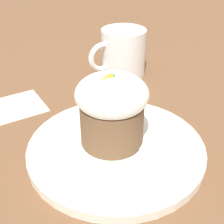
% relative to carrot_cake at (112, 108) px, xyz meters
% --- Properties ---
extents(ground_plane, '(4.00, 4.00, 0.00)m').
position_rel_carrot_cake_xyz_m(ground_plane, '(0.00, 0.01, -0.07)').
color(ground_plane, brown).
extents(dessert_plate, '(0.25, 0.25, 0.01)m').
position_rel_carrot_cake_xyz_m(dessert_plate, '(0.00, 0.01, -0.06)').
color(dessert_plate, white).
rests_on(dessert_plate, ground_plane).
extents(carrot_cake, '(0.10, 0.10, 0.11)m').
position_rel_carrot_cake_xyz_m(carrot_cake, '(0.00, 0.00, 0.00)').
color(carrot_cake, brown).
rests_on(carrot_cake, dessert_plate).
extents(spoon, '(0.07, 0.13, 0.01)m').
position_rel_carrot_cake_xyz_m(spoon, '(-0.02, 0.02, -0.05)').
color(spoon, silver).
rests_on(spoon, dessert_plate).
extents(coffee_cup, '(0.13, 0.09, 0.09)m').
position_rel_carrot_cake_xyz_m(coffee_cup, '(-0.15, -0.20, -0.02)').
color(coffee_cup, white).
rests_on(coffee_cup, ground_plane).
extents(paper_napkin, '(0.11, 0.09, 0.00)m').
position_rel_carrot_cake_xyz_m(paper_napkin, '(0.09, -0.19, -0.07)').
color(paper_napkin, white).
rests_on(paper_napkin, ground_plane).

